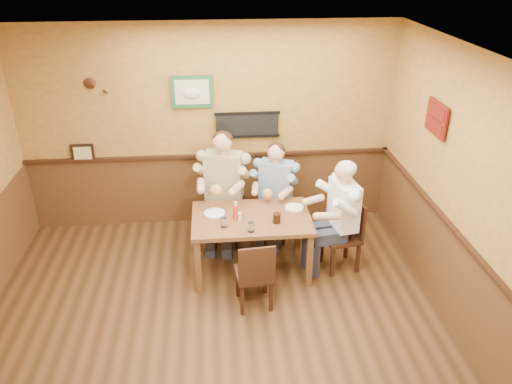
# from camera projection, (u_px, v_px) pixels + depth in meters

# --- Properties ---
(room) EXTENTS (5.02, 5.03, 2.81)m
(room) POSITION_uv_depth(u_px,v_px,m) (224.00, 184.00, 4.53)
(room) COLOR #382210
(room) RESTS_ON ground
(dining_table) EXTENTS (1.40, 0.90, 0.75)m
(dining_table) POSITION_uv_depth(u_px,v_px,m) (251.00, 223.00, 5.93)
(dining_table) COLOR brown
(dining_table) RESTS_ON ground
(chair_back_left) EXTENTS (0.55, 0.55, 0.98)m
(chair_back_left) POSITION_uv_depth(u_px,v_px,m) (225.00, 208.00, 6.62)
(chair_back_left) COLOR #351D10
(chair_back_left) RESTS_ON ground
(chair_back_right) EXTENTS (0.52, 0.52, 0.87)m
(chair_back_right) POSITION_uv_depth(u_px,v_px,m) (275.00, 209.00, 6.71)
(chair_back_right) COLOR #351D10
(chair_back_right) RESTS_ON ground
(chair_right_end) EXTENTS (0.48, 0.48, 0.90)m
(chair_right_end) POSITION_uv_depth(u_px,v_px,m) (341.00, 236.00, 6.08)
(chair_right_end) COLOR #351D10
(chair_right_end) RESTS_ON ground
(chair_near_side) EXTENTS (0.43, 0.43, 0.85)m
(chair_near_side) POSITION_uv_depth(u_px,v_px,m) (254.00, 272.00, 5.44)
(chair_near_side) COLOR #351D10
(chair_near_side) RESTS_ON ground
(diner_tan_shirt) EXTENTS (0.78, 0.78, 1.40)m
(diner_tan_shirt) POSITION_uv_depth(u_px,v_px,m) (224.00, 194.00, 6.53)
(diner_tan_shirt) COLOR tan
(diner_tan_shirt) RESTS_ON ground
(diner_blue_polo) EXTENTS (0.74, 0.74, 1.24)m
(diner_blue_polo) POSITION_uv_depth(u_px,v_px,m) (276.00, 197.00, 6.63)
(diner_blue_polo) COLOR #7793B3
(diner_blue_polo) RESTS_ON ground
(diner_white_elder) EXTENTS (0.69, 0.69, 1.29)m
(diner_white_elder) POSITION_uv_depth(u_px,v_px,m) (342.00, 222.00, 5.99)
(diner_white_elder) COLOR white
(diner_white_elder) RESTS_ON ground
(water_glass_left) EXTENTS (0.09, 0.09, 0.11)m
(water_glass_left) POSITION_uv_depth(u_px,v_px,m) (224.00, 222.00, 5.66)
(water_glass_left) COLOR white
(water_glass_left) RESTS_ON dining_table
(water_glass_mid) EXTENTS (0.08, 0.08, 0.11)m
(water_glass_mid) POSITION_uv_depth(u_px,v_px,m) (251.00, 227.00, 5.56)
(water_glass_mid) COLOR silver
(water_glass_mid) RESTS_ON dining_table
(cola_tumbler) EXTENTS (0.11, 0.11, 0.12)m
(cola_tumbler) POSITION_uv_depth(u_px,v_px,m) (277.00, 218.00, 5.74)
(cola_tumbler) COLOR black
(cola_tumbler) RESTS_ON dining_table
(hot_sauce_bottle) EXTENTS (0.06, 0.06, 0.20)m
(hot_sauce_bottle) POSITION_uv_depth(u_px,v_px,m) (236.00, 211.00, 5.80)
(hot_sauce_bottle) COLOR #CB4015
(hot_sauce_bottle) RESTS_ON dining_table
(salt_shaker) EXTENTS (0.04, 0.04, 0.10)m
(salt_shaker) POSITION_uv_depth(u_px,v_px,m) (240.00, 216.00, 5.79)
(salt_shaker) COLOR silver
(salt_shaker) RESTS_ON dining_table
(pepper_shaker) EXTENTS (0.05, 0.05, 0.09)m
(pepper_shaker) POSITION_uv_depth(u_px,v_px,m) (235.00, 214.00, 5.84)
(pepper_shaker) COLOR black
(pepper_shaker) RESTS_ON dining_table
(plate_far_left) EXTENTS (0.28, 0.28, 0.02)m
(plate_far_left) POSITION_uv_depth(u_px,v_px,m) (214.00, 213.00, 5.95)
(plate_far_left) COLOR silver
(plate_far_left) RESTS_ON dining_table
(plate_far_right) EXTENTS (0.29, 0.29, 0.02)m
(plate_far_right) POSITION_uv_depth(u_px,v_px,m) (294.00, 208.00, 6.07)
(plate_far_right) COLOR white
(plate_far_right) RESTS_ON dining_table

